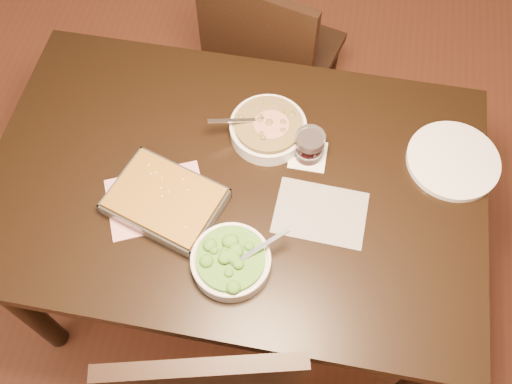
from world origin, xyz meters
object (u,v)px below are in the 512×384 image
(dinner_plate, at_px, (453,161))
(table, at_px, (235,196))
(stew_bowl, at_px, (268,128))
(broccoli_bowl, at_px, (231,261))
(wine_tumbler, at_px, (309,145))
(chair_far, at_px, (269,58))
(baking_dish, at_px, (165,201))

(dinner_plate, bearing_deg, table, -164.22)
(table, xyz_separation_m, dinner_plate, (0.60, 0.17, 0.10))
(stew_bowl, height_order, broccoli_bowl, stew_bowl)
(table, height_order, broccoli_bowl, broccoli_bowl)
(table, xyz_separation_m, stew_bowl, (0.07, 0.17, 0.13))
(wine_tumbler, distance_m, chair_far, 0.67)
(table, xyz_separation_m, baking_dish, (-0.17, -0.11, 0.12))
(table, relative_size, stew_bowl, 5.84)
(stew_bowl, relative_size, wine_tumbler, 2.57)
(chair_far, bearing_deg, table, 106.05)
(dinner_plate, distance_m, chair_far, 0.84)
(table, relative_size, dinner_plate, 5.33)
(stew_bowl, relative_size, dinner_plate, 0.91)
(stew_bowl, distance_m, broccoli_bowl, 0.42)
(baking_dish, distance_m, dinner_plate, 0.82)
(broccoli_bowl, xyz_separation_m, chair_far, (-0.06, 0.93, -0.28))
(baking_dish, bearing_deg, wine_tumbler, 50.46)
(baking_dish, xyz_separation_m, chair_far, (0.15, 0.79, -0.27))
(wine_tumbler, relative_size, dinner_plate, 0.36)
(wine_tumbler, bearing_deg, chair_far, 110.20)
(broccoli_bowl, relative_size, wine_tumbler, 2.24)
(broccoli_bowl, bearing_deg, dinner_plate, 37.15)
(table, distance_m, dinner_plate, 0.63)
(dinner_plate, height_order, chair_far, chair_far)
(stew_bowl, bearing_deg, chair_far, 99.07)
(table, relative_size, baking_dish, 4.09)
(wine_tumbler, height_order, chair_far, chair_far)
(baking_dish, relative_size, dinner_plate, 1.30)
(stew_bowl, distance_m, chair_far, 0.59)
(stew_bowl, bearing_deg, wine_tumbler, -22.18)
(broccoli_bowl, distance_m, chair_far, 0.97)
(wine_tumbler, bearing_deg, stew_bowl, 157.82)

